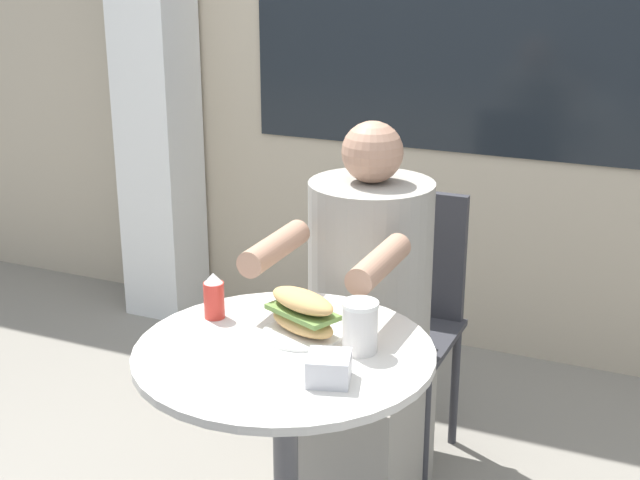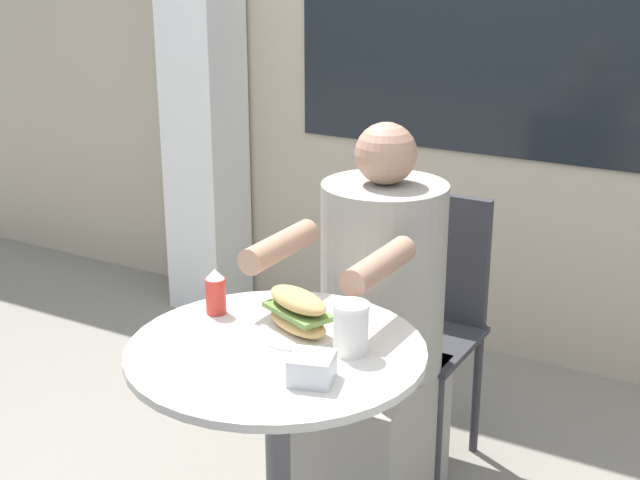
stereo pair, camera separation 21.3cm
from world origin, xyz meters
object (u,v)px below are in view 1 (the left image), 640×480
object	(u,v)px
cafe_table	(285,426)
condiment_bottle	(214,296)
diner_chair	(403,301)
drink_cup	(360,327)
seated_diner	(364,349)
sandwich_on_plate	(303,315)

from	to	relation	value
cafe_table	condiment_bottle	bearing A→B (deg)	159.12
diner_chair	condiment_bottle	size ratio (longest dim) A/B	7.41
drink_cup	condiment_bottle	world-z (taller)	drink_cup
drink_cup	condiment_bottle	size ratio (longest dim) A/B	1.02
seated_diner	condiment_bottle	distance (m)	0.58
seated_diner	drink_cup	xyz separation A→B (m)	(0.17, -0.48, 0.30)
cafe_table	condiment_bottle	xyz separation A→B (m)	(-0.24, 0.09, 0.26)
seated_diner	drink_cup	size ratio (longest dim) A/B	9.71
diner_chair	condiment_bottle	xyz separation A→B (m)	(-0.22, -0.79, 0.28)
cafe_table	sandwich_on_plate	distance (m)	0.27
cafe_table	diner_chair	bearing A→B (deg)	90.69
drink_cup	cafe_table	bearing A→B (deg)	-159.43
cafe_table	drink_cup	distance (m)	0.31
cafe_table	seated_diner	bearing A→B (deg)	91.06
sandwich_on_plate	seated_diner	bearing A→B (deg)	92.13
diner_chair	condiment_bottle	world-z (taller)	diner_chair
cafe_table	seated_diner	size ratio (longest dim) A/B	0.64
condiment_bottle	drink_cup	bearing A→B (deg)	-4.23
seated_diner	sandwich_on_plate	distance (m)	0.54
condiment_bottle	cafe_table	bearing A→B (deg)	-20.88
seated_diner	sandwich_on_plate	bearing A→B (deg)	91.82
cafe_table	diner_chair	size ratio (longest dim) A/B	0.85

